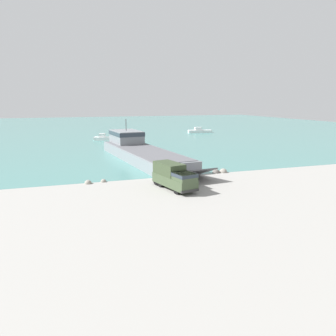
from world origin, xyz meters
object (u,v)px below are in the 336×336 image
object	(u,v)px
cargo_crate	(191,187)
soldier_on_ramp	(192,177)
moored_boat_a	(103,138)
landing_craft	(139,150)
moored_boat_b	(200,131)
military_truck	(174,176)

from	to	relation	value
cargo_crate	soldier_on_ramp	bearing A→B (deg)	64.40
moored_boat_a	landing_craft	bearing A→B (deg)	23.35
soldier_on_ramp	moored_boat_b	bearing A→B (deg)	-72.88
military_truck	soldier_on_ramp	size ratio (longest dim) A/B	4.16
moored_boat_a	soldier_on_ramp	bearing A→B (deg)	23.12
landing_craft	moored_boat_b	xyz separation A→B (m)	(31.29, 42.35, -1.00)
military_truck	moored_boat_b	xyz separation A→B (m)	(32.37, 65.46, -0.97)
military_truck	soldier_on_ramp	bearing A→B (deg)	95.36
military_truck	moored_boat_a	size ratio (longest dim) A/B	1.34
landing_craft	soldier_on_ramp	distance (m)	22.25
moored_boat_b	cargo_crate	xyz separation A→B (m)	(-30.54, -66.66, -0.28)
soldier_on_ramp	moored_boat_b	size ratio (longest dim) A/B	0.22
military_truck	moored_boat_b	size ratio (longest dim) A/B	0.90
military_truck	moored_boat_b	world-z (taller)	military_truck
moored_boat_a	cargo_crate	xyz separation A→B (m)	(3.51, -55.25, -0.29)
moored_boat_b	cargo_crate	distance (m)	73.32
moored_boat_a	moored_boat_b	size ratio (longest dim) A/B	0.67
landing_craft	military_truck	xyz separation A→B (m)	(-1.08, -23.10, -0.03)
soldier_on_ramp	cargo_crate	bearing A→B (deg)	106.10
landing_craft	military_truck	bearing A→B (deg)	-99.17
soldier_on_ramp	cargo_crate	xyz separation A→B (m)	(-1.02, -2.13, -0.71)
soldier_on_ramp	moored_boat_b	distance (m)	70.96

